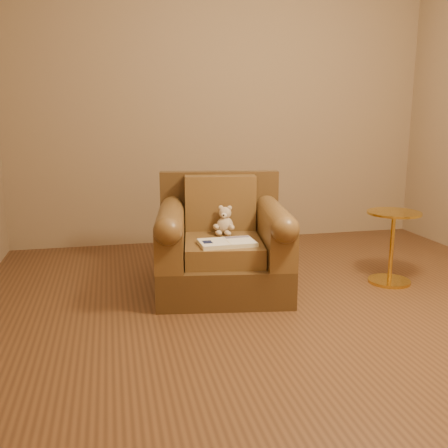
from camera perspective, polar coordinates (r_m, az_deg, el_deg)
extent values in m
plane|color=brown|center=(3.16, 8.08, -10.29)|extent=(4.00, 4.00, 0.00)
cube|color=#8F7658|center=(4.84, -0.12, 14.02)|extent=(4.00, 0.02, 2.70)
cube|color=#4C3319|center=(3.51, -0.16, -5.65)|extent=(1.01, 0.97, 0.25)
cube|color=#4C3319|center=(3.78, -0.53, 1.88)|extent=(0.89, 0.23, 0.55)
cube|color=brown|center=(3.41, -0.12, -2.84)|extent=(0.60, 0.69, 0.13)
cube|color=brown|center=(3.65, -0.43, 2.44)|extent=(0.53, 0.22, 0.40)
cube|color=brown|center=(3.39, -6.10, -1.70)|extent=(0.29, 0.77, 0.28)
cube|color=brown|center=(3.44, 5.79, -1.51)|extent=(0.29, 0.77, 0.28)
cylinder|color=brown|center=(3.36, -6.16, 0.65)|extent=(0.29, 0.77, 0.18)
cylinder|color=brown|center=(3.40, 5.84, 0.81)|extent=(0.29, 0.77, 0.18)
ellipsoid|color=tan|center=(3.55, 0.10, -0.18)|extent=(0.12, 0.11, 0.13)
sphere|color=tan|center=(3.54, 0.12, 1.25)|extent=(0.09, 0.09, 0.09)
ellipsoid|color=tan|center=(3.54, -0.36, 1.87)|extent=(0.04, 0.02, 0.04)
ellipsoid|color=tan|center=(3.53, 0.63, 1.84)|extent=(0.04, 0.02, 0.04)
ellipsoid|color=beige|center=(3.50, 0.01, 0.99)|extent=(0.04, 0.03, 0.04)
sphere|color=black|center=(3.48, -0.03, 1.02)|extent=(0.01, 0.01, 0.01)
ellipsoid|color=tan|center=(3.51, -0.93, -0.32)|extent=(0.04, 0.08, 0.04)
ellipsoid|color=tan|center=(3.49, 0.86, -0.39)|extent=(0.04, 0.08, 0.04)
ellipsoid|color=tan|center=(3.49, -0.63, -1.03)|extent=(0.05, 0.08, 0.04)
ellipsoid|color=tan|center=(3.48, 0.43, -1.07)|extent=(0.05, 0.08, 0.04)
cube|color=beige|center=(3.25, 0.34, -2.19)|extent=(0.37, 0.23, 0.03)
cube|color=white|center=(3.22, -1.21, -2.05)|extent=(0.18, 0.22, 0.00)
cube|color=white|center=(3.27, 1.88, -1.85)|extent=(0.18, 0.22, 0.00)
cube|color=beige|center=(3.24, 0.34, -1.93)|extent=(0.01, 0.22, 0.00)
cube|color=#0F1638|center=(3.21, -1.92, -2.06)|extent=(0.06, 0.08, 0.00)
cube|color=slate|center=(3.34, 1.50, -1.50)|extent=(0.16, 0.05, 0.00)
cylinder|color=gold|center=(3.89, 18.35, -6.21)|extent=(0.30, 0.30, 0.02)
cylinder|color=gold|center=(3.82, 18.61, -2.58)|extent=(0.03, 0.03, 0.49)
cylinder|color=gold|center=(3.77, 18.87, 1.21)|extent=(0.38, 0.38, 0.02)
cylinder|color=gold|center=(3.77, 18.86, 1.03)|extent=(0.03, 0.03, 0.02)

